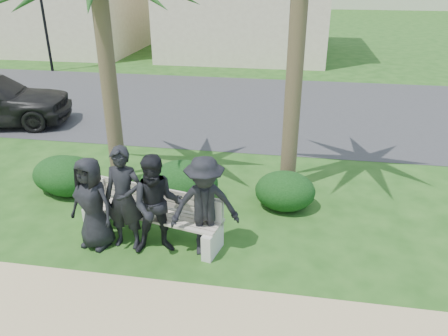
{
  "coord_description": "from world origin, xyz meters",
  "views": [
    {
      "loc": [
        1.8,
        -5.94,
        4.21
      ],
      "look_at": [
        0.62,
        1.0,
        0.97
      ],
      "focal_mm": 35.0,
      "sensor_mm": 36.0,
      "label": 1
    }
  ],
  "objects_px": {
    "street_lamp": "(41,0)",
    "man_a": "(92,203)",
    "man_d": "(205,207)",
    "man_b": "(124,198)",
    "man_c": "(157,205)",
    "park_bench": "(152,218)"
  },
  "relations": [
    {
      "from": "man_b",
      "to": "man_a",
      "type": "bearing_deg",
      "value": -168.27
    },
    {
      "from": "man_a",
      "to": "man_d",
      "type": "xyz_separation_m",
      "value": [
        1.82,
        0.11,
        0.05
      ]
    },
    {
      "from": "man_a",
      "to": "man_c",
      "type": "bearing_deg",
      "value": 14.8
    },
    {
      "from": "man_a",
      "to": "man_d",
      "type": "height_order",
      "value": "man_d"
    },
    {
      "from": "street_lamp",
      "to": "man_c",
      "type": "bearing_deg",
      "value": -54.41
    },
    {
      "from": "man_c",
      "to": "man_d",
      "type": "xyz_separation_m",
      "value": [
        0.74,
        0.09,
        -0.0
      ]
    },
    {
      "from": "street_lamp",
      "to": "man_b",
      "type": "xyz_separation_m",
      "value": [
        8.22,
        -12.2,
        -2.07
      ]
    },
    {
      "from": "street_lamp",
      "to": "man_d",
      "type": "distance_m",
      "value": 15.61
    },
    {
      "from": "man_d",
      "to": "man_b",
      "type": "bearing_deg",
      "value": 164.01
    },
    {
      "from": "park_bench",
      "to": "man_a",
      "type": "relative_size",
      "value": 1.61
    },
    {
      "from": "park_bench",
      "to": "man_c",
      "type": "bearing_deg",
      "value": -43.94
    },
    {
      "from": "man_a",
      "to": "man_d",
      "type": "distance_m",
      "value": 1.82
    },
    {
      "from": "park_bench",
      "to": "man_b",
      "type": "height_order",
      "value": "man_b"
    },
    {
      "from": "park_bench",
      "to": "man_c",
      "type": "height_order",
      "value": "man_c"
    },
    {
      "from": "man_b",
      "to": "man_c",
      "type": "xyz_separation_m",
      "value": [
        0.57,
        -0.07,
        -0.03
      ]
    },
    {
      "from": "man_c",
      "to": "man_b",
      "type": "bearing_deg",
      "value": 156.58
    },
    {
      "from": "street_lamp",
      "to": "man_d",
      "type": "height_order",
      "value": "street_lamp"
    },
    {
      "from": "street_lamp",
      "to": "man_a",
      "type": "bearing_deg",
      "value": -57.92
    },
    {
      "from": "man_a",
      "to": "man_b",
      "type": "distance_m",
      "value": 0.53
    },
    {
      "from": "street_lamp",
      "to": "man_b",
      "type": "bearing_deg",
      "value": -56.04
    },
    {
      "from": "man_a",
      "to": "man_b",
      "type": "height_order",
      "value": "man_b"
    },
    {
      "from": "park_bench",
      "to": "man_b",
      "type": "distance_m",
      "value": 0.66
    }
  ]
}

